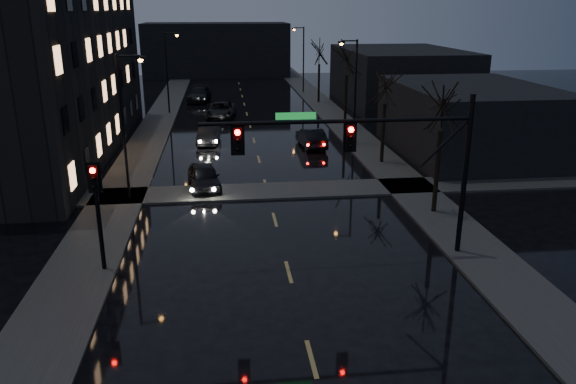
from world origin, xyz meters
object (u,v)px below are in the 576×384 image
object	(u,v)px
lead_car	(311,138)
oncoming_car_c	(221,110)
oncoming_car_a	(204,177)
oncoming_car_b	(209,135)
oncoming_car_d	(199,94)

from	to	relation	value
lead_car	oncoming_car_c	bearing A→B (deg)	-66.85
oncoming_car_a	oncoming_car_c	world-z (taller)	oncoming_car_c
oncoming_car_a	oncoming_car_b	size ratio (longest dim) A/B	1.04
oncoming_car_a	lead_car	distance (m)	12.49
oncoming_car_a	oncoming_car_d	bearing A→B (deg)	85.38
oncoming_car_a	oncoming_car_c	bearing A→B (deg)	80.19
oncoming_car_a	oncoming_car_c	distance (m)	22.33
oncoming_car_c	lead_car	size ratio (longest dim) A/B	1.26
oncoming_car_a	lead_car	bearing A→B (deg)	43.41
oncoming_car_b	oncoming_car_c	bearing A→B (deg)	90.67
oncoming_car_d	oncoming_car_b	bearing A→B (deg)	-79.20
oncoming_car_a	oncoming_car_b	bearing A→B (deg)	82.70
oncoming_car_c	lead_car	world-z (taller)	oncoming_car_c
oncoming_car_a	oncoming_car_d	world-z (taller)	oncoming_car_d
oncoming_car_d	lead_car	xyz separation A→B (m)	(9.31, -23.44, -0.07)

